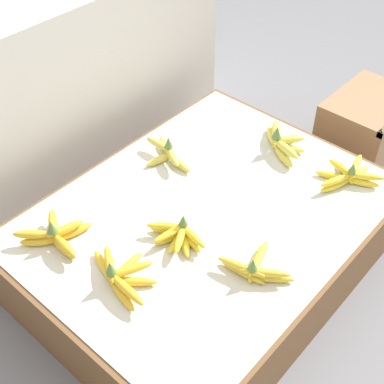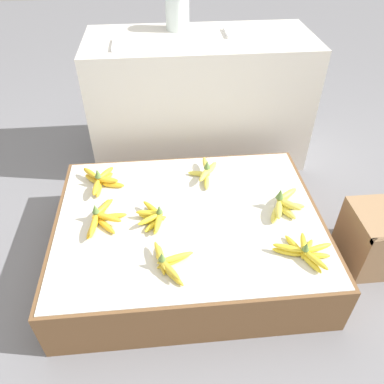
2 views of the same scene
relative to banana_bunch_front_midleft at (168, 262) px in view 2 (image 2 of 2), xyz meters
name	(u,v)px [view 2 (image 2 of 2)]	position (x,y,z in m)	size (l,w,h in m)	color
ground_plane	(189,255)	(0.10, 0.27, -0.29)	(10.00, 10.00, 0.00)	slate
display_platform	(189,237)	(0.10, 0.27, -0.16)	(1.18, 0.91, 0.26)	brown
back_vendor_table	(199,100)	(0.25, 1.15, 0.09)	(1.26, 0.54, 0.74)	beige
banana_bunch_front_midleft	(168,262)	(0.00, 0.00, 0.00)	(0.16, 0.21, 0.09)	gold
banana_bunch_front_right	(304,251)	(0.54, 0.00, 0.00)	(0.24, 0.22, 0.09)	yellow
banana_bunch_middle_left	(102,218)	(-0.27, 0.27, 0.00)	(0.17, 0.27, 0.09)	gold
banana_bunch_middle_midleft	(154,217)	(-0.05, 0.25, 0.00)	(0.14, 0.20, 0.09)	yellow
banana_bunch_middle_right	(284,204)	(0.53, 0.27, 0.01)	(0.19, 0.22, 0.11)	#DBCC4C
banana_bunch_back_left	(101,180)	(-0.30, 0.53, 0.00)	(0.21, 0.22, 0.10)	gold
banana_bunch_back_midright	(206,172)	(0.21, 0.55, 0.00)	(0.17, 0.23, 0.10)	#DBCC4C
glass_jar	(177,11)	(0.13, 1.29, 0.55)	(0.14, 0.14, 0.19)	silver
foam_tray_white	(245,32)	(0.50, 1.18, 0.47)	(0.22, 0.16, 0.02)	white
foam_tray_dark	(138,44)	(-0.09, 1.05, 0.47)	(0.26, 0.18, 0.02)	white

